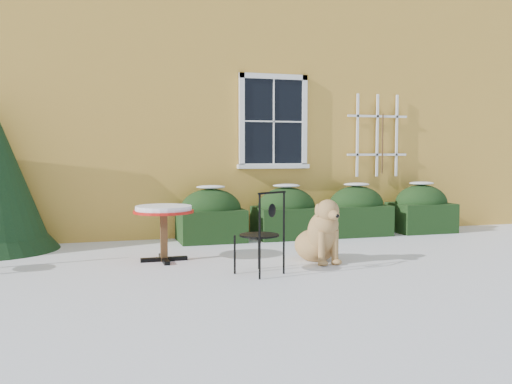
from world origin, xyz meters
name	(u,v)px	position (x,y,z in m)	size (l,w,h in m)	color
ground	(280,271)	(0.00, 0.00, 0.00)	(80.00, 80.00, 0.00)	white
house	(183,77)	(0.00, 7.00, 3.22)	(12.40, 8.40, 6.40)	#F1B646
hedge_row	(322,213)	(1.65, 2.55, 0.40)	(4.95, 0.80, 0.91)	black
bistro_table	(164,215)	(-1.26, 1.06, 0.62)	(0.80, 0.80, 0.74)	black
patio_chair_near	(262,233)	(-0.26, -0.10, 0.50)	(0.60, 0.59, 0.99)	black
dog	(320,236)	(0.71, 0.42, 0.35)	(0.61, 0.97, 0.86)	tan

